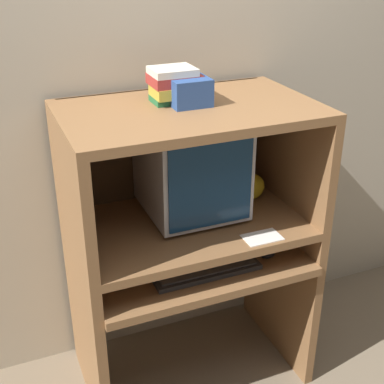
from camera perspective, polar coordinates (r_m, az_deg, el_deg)
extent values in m
cube|color=#B2A893|center=(2.37, -3.70, 11.42)|extent=(6.00, 0.06, 2.60)
cube|color=brown|center=(2.40, -11.06, -15.20)|extent=(0.04, 0.61, 0.66)
cube|color=brown|center=(2.68, 9.29, -10.15)|extent=(0.04, 0.61, 0.66)
cube|color=brown|center=(2.20, 1.28, -8.70)|extent=(0.90, 0.35, 0.04)
cube|color=brown|center=(2.16, -11.97, -7.07)|extent=(0.04, 0.61, 0.15)
cube|color=brown|center=(2.46, 9.96, -2.51)|extent=(0.04, 0.61, 0.15)
cube|color=brown|center=(2.24, -0.25, -3.47)|extent=(0.90, 0.61, 0.04)
cube|color=brown|center=(2.01, -12.81, 0.63)|extent=(0.04, 0.61, 0.49)
cube|color=brown|center=(2.33, 10.56, 4.44)|extent=(0.04, 0.61, 0.49)
cube|color=brown|center=(2.04, -0.28, 8.60)|extent=(0.90, 0.61, 0.04)
cube|color=#48321E|center=(2.38, -2.96, 5.32)|extent=(0.90, 0.01, 0.49)
cylinder|color=#B2B2B7|center=(2.30, -0.15, -1.84)|extent=(0.21, 0.21, 0.02)
cube|color=#B2B2B7|center=(2.21, -0.16, 2.79)|extent=(0.38, 0.40, 0.38)
cube|color=navy|center=(2.04, 2.02, 0.70)|extent=(0.35, 0.01, 0.35)
cube|color=#2D2D30|center=(2.18, 1.43, -8.13)|extent=(0.44, 0.16, 0.02)
cube|color=#474749|center=(2.17, 1.44, -7.85)|extent=(0.41, 0.13, 0.01)
ellipsoid|color=black|center=(2.28, 8.04, -6.59)|extent=(0.07, 0.05, 0.03)
ellipsoid|color=gold|center=(2.39, 6.05, 0.56)|extent=(0.15, 0.11, 0.12)
cube|color=#236638|center=(2.10, -2.00, 9.94)|extent=(0.17, 0.11, 0.03)
cube|color=gold|center=(2.08, -1.78, 10.75)|extent=(0.18, 0.13, 0.04)
cube|color=maroon|center=(2.08, -1.87, 11.91)|extent=(0.19, 0.14, 0.04)
cube|color=beige|center=(2.07, -2.09, 12.77)|extent=(0.17, 0.14, 0.03)
cube|color=white|center=(2.13, 7.49, -4.82)|extent=(0.15, 0.10, 0.00)
cube|color=navy|center=(2.04, -0.28, 10.64)|extent=(0.15, 0.13, 0.10)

